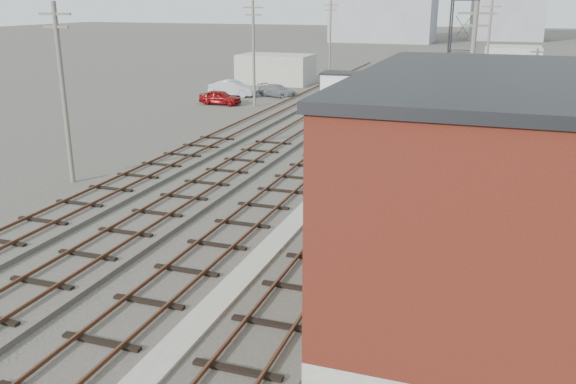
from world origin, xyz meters
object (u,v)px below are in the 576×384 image
at_px(signal_mast, 321,249).
at_px(car_red, 220,97).
at_px(car_silver, 233,88).
at_px(switch_stand, 342,112).
at_px(car_grey, 277,91).
at_px(site_trailer, 359,89).

relative_size(signal_mast, car_red, 1.06).
relative_size(car_red, car_silver, 0.82).
relative_size(signal_mast, car_silver, 0.87).
bearing_deg(switch_stand, car_grey, 136.29).
height_order(car_silver, car_grey, car_silver).
bearing_deg(signal_mast, car_grey, 111.72).
distance_m(switch_stand, car_silver, 15.65).
bearing_deg(car_silver, car_grey, -78.53).
xyz_separation_m(site_trailer, car_red, (-11.84, -3.94, -0.79)).
bearing_deg(site_trailer, switch_stand, -91.28).
height_order(switch_stand, car_silver, car_silver).
xyz_separation_m(switch_stand, car_red, (-12.15, 3.50, 0.02)).
distance_m(signal_mast, car_grey, 43.60).
bearing_deg(car_red, site_trailer, -69.67).
height_order(signal_mast, switch_stand, signal_mast).
relative_size(switch_stand, car_silver, 0.29).
height_order(signal_mast, car_red, signal_mast).
bearing_deg(signal_mast, car_red, 119.39).
xyz_separation_m(switch_stand, site_trailer, (-0.31, 7.43, 0.81)).
xyz_separation_m(signal_mast, car_grey, (-16.12, 40.47, -1.79)).
relative_size(site_trailer, car_grey, 1.71).
bearing_deg(signal_mast, switch_stand, 103.20).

